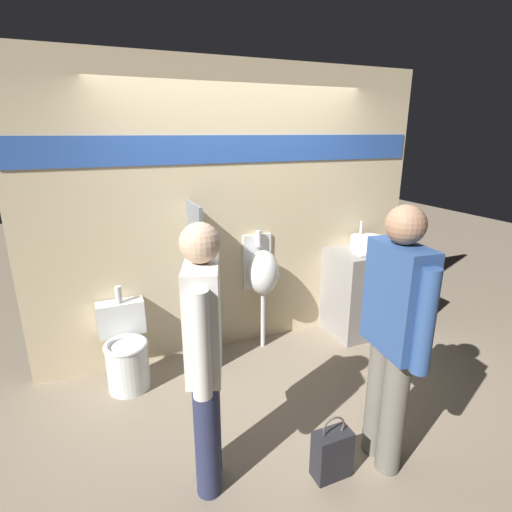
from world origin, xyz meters
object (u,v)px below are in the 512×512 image
Objects in this scene: urinal_near_counter at (263,272)px; person_with_lanyard at (394,331)px; cell_phone at (359,255)px; person_in_vest at (205,351)px; toilet at (126,352)px; shopping_bag at (332,453)px; sink_basin at (368,243)px.

urinal_near_counter is 1.68m from person_with_lanyard.
person_in_vest is (-1.93, -1.16, -0.01)m from cell_phone.
person_with_lanyard is (0.12, -1.66, 0.16)m from urinal_near_counter.
person_in_vest is at bearing -125.17° from urinal_near_counter.
person_in_vest is 0.96× the size of person_with_lanyard.
urinal_near_counter is 0.72× the size of person_in_vest.
shopping_bag is (1.07, -1.52, -0.14)m from toilet.
shopping_bag is at bearing -130.36° from cell_phone.
urinal_near_counter is 1.70m from person_in_vest.
sink_basin is 2.53m from person_in_vest.
toilet is at bearing 34.94° from person_in_vest.
person_with_lanyard is (-0.83, -1.43, 0.02)m from cell_phone.
cell_phone is 2.25m from person_in_vest.
person_with_lanyard is (-1.06, -1.60, -0.03)m from sink_basin.
sink_basin is 1.92m from person_with_lanyard.
sink_basin is 1.19m from urinal_near_counter.
cell_phone is at bearing -23.44° from person_with_lanyard.
shopping_bag is at bearing -98.87° from urinal_near_counter.
person_in_vest reaches higher than sink_basin.
sink_basin is 0.43× the size of toilet.
urinal_near_counter is 1.42× the size of toilet.
urinal_near_counter is 0.69× the size of person_with_lanyard.
cell_phone is 0.99m from urinal_near_counter.
person_in_vest is at bearing -149.05° from cell_phone.
cell_phone is at bearing -13.61° from urinal_near_counter.
cell_phone is 0.08× the size of person_with_lanyard.
person_in_vest is (-0.98, -1.39, 0.12)m from urinal_near_counter.
person_in_vest is (-2.15, -1.32, -0.07)m from sink_basin.
shopping_bag is (-1.44, -1.59, -0.81)m from sink_basin.
urinal_near_counter is 2.70× the size of shopping_bag.
person_with_lanyard is (1.45, -1.53, 0.64)m from toilet.
person_in_vest reaches higher than cell_phone.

